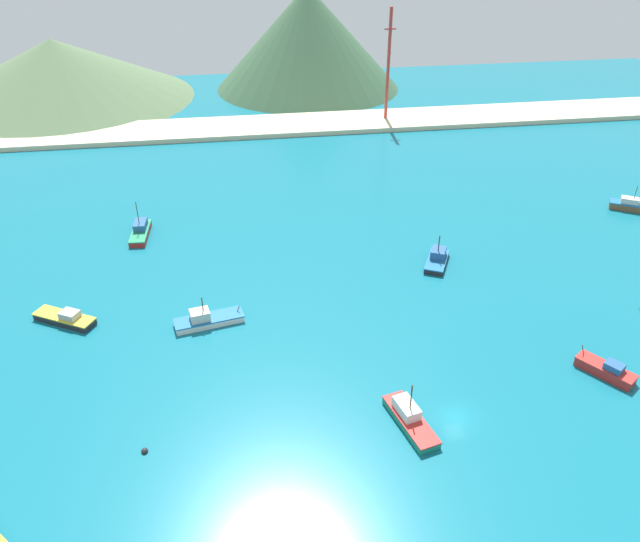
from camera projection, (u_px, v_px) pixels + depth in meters
ground at (395, 287)px, 101.90m from camera, size 260.00×280.00×0.50m
fishing_boat_0 at (437, 259)px, 107.19m from camera, size 6.38×8.36×5.45m
fishing_boat_1 at (409, 418)px, 75.27m from camera, size 5.08×9.95×6.04m
fishing_boat_2 at (65, 318)px, 92.84m from camera, size 9.81×7.20×2.13m
fishing_boat_3 at (140, 231)px, 115.89m from camera, size 3.47×9.29×6.84m
fishing_boat_4 at (207, 319)px, 92.43m from camera, size 10.66×5.05×4.83m
fishing_boat_5 at (606, 370)px, 82.72m from camera, size 6.47×7.71×2.86m
fishing_boat_7 at (634, 206)px, 124.89m from camera, size 9.52×7.10×5.17m
buoy_0 at (145, 451)px, 71.75m from camera, size 0.79×0.79×0.79m
beach_strip at (321, 123)px, 169.28m from camera, size 247.00×16.42×1.20m
hill_west at (56, 70)px, 184.97m from camera, size 79.32×79.32×17.89m
hill_central at (307, 38)px, 193.61m from camera, size 58.36×58.36×30.64m
radio_tower at (388, 66)px, 164.19m from camera, size 2.98×2.38×29.78m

